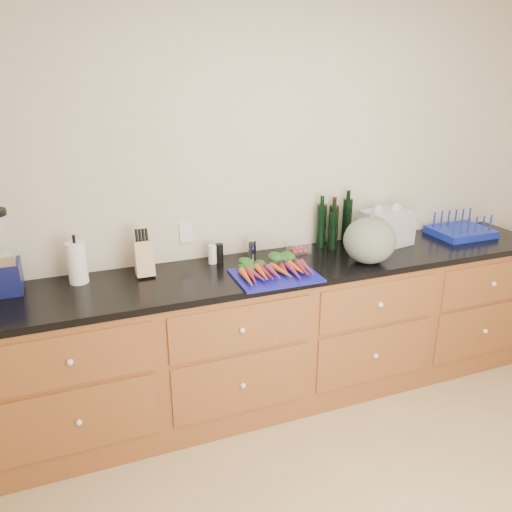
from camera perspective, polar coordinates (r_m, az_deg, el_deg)
name	(u,v)px	position (r m, az deg, el deg)	size (l,w,h in m)	color
wall_back	(273,195)	(3.30, 1.98, 6.93)	(4.10, 0.05, 2.60)	beige
cabinets	(291,333)	(3.32, 4.03, -8.75)	(3.60, 0.64, 0.90)	brown
countertop	(293,266)	(3.13, 4.21, -1.17)	(3.64, 0.62, 0.04)	black
cutting_board	(275,275)	(2.91, 2.24, -2.24)	(0.48, 0.36, 0.01)	#10118F
carrots	(273,268)	(2.93, 1.94, -1.41)	(0.41, 0.30, 0.06)	#D06018
squash	(370,240)	(3.16, 12.85, 1.76)	(0.32, 0.32, 0.29)	#556252
paper_towel	(77,263)	(2.96, -19.78, -0.74)	(0.11, 0.11, 0.24)	white
knife_block	(144,258)	(2.97, -12.69, -0.27)	(0.10, 0.10, 0.21)	tan
grinder_salt	(212,254)	(3.10, -5.00, 0.19)	(0.05, 0.05, 0.12)	white
grinder_pepper	(219,253)	(3.11, -4.20, 0.33)	(0.05, 0.05, 0.12)	black
canister_chrome	(252,249)	(3.18, -0.45, 0.80)	(0.05, 0.05, 0.12)	silver
tomato_box	(299,248)	(3.30, 4.92, 0.94)	(0.13, 0.11, 0.06)	white
bottles	(334,225)	(3.43, 8.89, 3.47)	(0.26, 0.13, 0.32)	black
grocery_bag	(386,228)	(3.55, 14.62, 3.17)	(0.32, 0.25, 0.23)	silver
dish_rack	(461,230)	(3.93, 22.37, 2.77)	(0.41, 0.33, 0.16)	#1224A1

